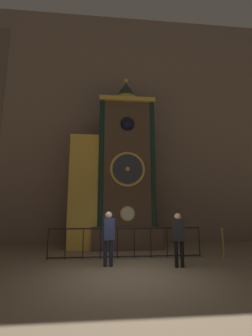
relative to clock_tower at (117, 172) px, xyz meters
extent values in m
plane|color=#847056|center=(0.04, -4.36, -3.42)|extent=(28.00, 28.00, 0.00)
cube|color=#7A6656|center=(0.04, 1.51, 3.19)|extent=(24.00, 0.30, 13.23)
cube|color=brown|center=(0.42, 0.02, -2.94)|extent=(3.04, 1.61, 0.97)
cube|color=brown|center=(0.42, 0.02, 0.52)|extent=(2.43, 1.40, 5.94)
cube|color=gold|center=(0.42, -0.08, 3.39)|extent=(2.63, 1.54, 0.20)
cylinder|color=gold|center=(0.42, -0.71, -1.90)|extent=(0.63, 0.05, 0.63)
cylinder|color=silver|center=(0.42, -0.74, -1.90)|extent=(0.52, 0.03, 0.52)
cylinder|color=gold|center=(0.42, -0.71, 0.04)|extent=(1.57, 0.07, 1.57)
cylinder|color=#2D333D|center=(0.42, -0.75, 0.04)|extent=(1.35, 0.04, 1.35)
cylinder|color=gold|center=(0.42, -0.77, 0.04)|extent=(0.19, 0.03, 0.19)
cube|color=#30241B|center=(0.42, -0.19, 2.18)|extent=(0.83, 0.42, 0.83)
sphere|color=black|center=(0.42, -0.62, 2.18)|extent=(0.66, 0.66, 0.66)
cylinder|color=#142D23|center=(-0.74, -0.60, 0.52)|extent=(0.26, 0.26, 5.94)
cylinder|color=#142D23|center=(1.58, -0.60, 0.52)|extent=(0.26, 0.26, 5.94)
cylinder|color=gold|center=(0.42, 0.02, 3.64)|extent=(1.18, 1.18, 0.30)
cone|color=#163227|center=(0.42, 0.02, 4.23)|extent=(1.12, 1.12, 0.89)
sphere|color=gold|center=(0.42, 0.02, 4.80)|extent=(0.20, 0.20, 0.20)
cube|color=maroon|center=(-1.49, 0.07, -0.89)|extent=(1.29, 1.19, 5.07)
cube|color=gold|center=(-1.49, -0.54, -0.89)|extent=(1.35, 0.06, 5.07)
cylinder|color=black|center=(-2.52, -2.14, -2.90)|extent=(0.04, 0.04, 1.05)
cylinder|color=black|center=(-1.91, -2.14, -2.90)|extent=(0.04, 0.04, 1.05)
cylinder|color=black|center=(-1.31, -2.14, -2.90)|extent=(0.04, 0.04, 1.05)
cylinder|color=black|center=(-0.70, -2.14, -2.90)|extent=(0.04, 0.04, 1.05)
cylinder|color=black|center=(-0.09, -2.14, -2.90)|extent=(0.04, 0.04, 1.05)
cylinder|color=black|center=(0.51, -2.14, -2.90)|extent=(0.04, 0.04, 1.05)
cylinder|color=black|center=(1.12, -2.14, -2.90)|extent=(0.04, 0.04, 1.05)
cylinder|color=black|center=(1.73, -2.14, -2.90)|extent=(0.04, 0.04, 1.05)
cylinder|color=black|center=(2.33, -2.14, -2.90)|extent=(0.04, 0.04, 1.05)
cylinder|color=black|center=(2.94, -2.14, -2.90)|extent=(0.04, 0.04, 1.05)
cylinder|color=black|center=(0.21, -2.14, -2.39)|extent=(5.46, 0.05, 0.05)
cylinder|color=black|center=(0.21, -2.14, -3.36)|extent=(5.46, 0.04, 0.04)
cylinder|color=#1B213A|center=(-0.53, -3.24, -3.03)|extent=(0.11, 0.11, 0.78)
cylinder|color=#1B213A|center=(-0.35, -3.24, -3.03)|extent=(0.11, 0.11, 0.78)
cube|color=navy|center=(-0.44, -3.24, -2.32)|extent=(0.39, 0.30, 0.65)
sphere|color=beige|center=(-0.44, -3.24, -1.89)|extent=(0.22, 0.22, 0.22)
cylinder|color=black|center=(1.61, -3.54, -3.04)|extent=(0.11, 0.11, 0.76)
cylinder|color=black|center=(1.79, -3.54, -3.04)|extent=(0.11, 0.11, 0.76)
cube|color=black|center=(1.70, -3.54, -2.34)|extent=(0.38, 0.30, 0.64)
sphere|color=beige|center=(1.70, -3.54, -1.93)|extent=(0.21, 0.21, 0.21)
cylinder|color=#B28E33|center=(3.80, -2.24, -3.40)|extent=(0.28, 0.28, 0.04)
cylinder|color=#B28E33|center=(3.80, -2.24, -2.95)|extent=(0.06, 0.06, 0.95)
sphere|color=#B28E33|center=(3.80, -2.24, -2.44)|extent=(0.09, 0.09, 0.09)
camera|label=1|loc=(-0.58, -10.49, -1.68)|focal=24.00mm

